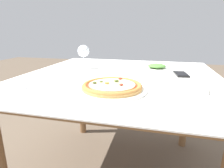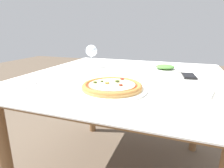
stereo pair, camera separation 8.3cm
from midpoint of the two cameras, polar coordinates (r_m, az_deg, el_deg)
The scene contains 7 objects.
dining_table at distance 1.15m, azimuth 0.37°, elevation -1.24°, with size 1.16×1.20×0.72m.
pizza_plate at distance 0.84m, azimuth -2.85°, elevation -0.91°, with size 0.32×0.32×0.04m.
fork at distance 0.99m, azimuth -26.51°, elevation -0.83°, with size 0.05×0.17×0.00m.
wine_glass_far_left at distance 1.34m, azimuth -10.49°, elevation 9.67°, with size 0.08×0.08×0.16m.
cell_phone at distance 1.19m, azimuth 18.46°, elevation 2.86°, with size 0.09×0.15×0.01m.
side_plate at distance 1.32m, azimuth 11.76°, elevation 4.99°, with size 0.21×0.21×0.04m.
napkin_folded at distance 0.91m, azimuth 20.49°, elevation -1.31°, with size 0.17×0.14×0.01m.
Camera 1 is at (0.22, -1.08, 0.98)m, focal length 30.00 mm.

